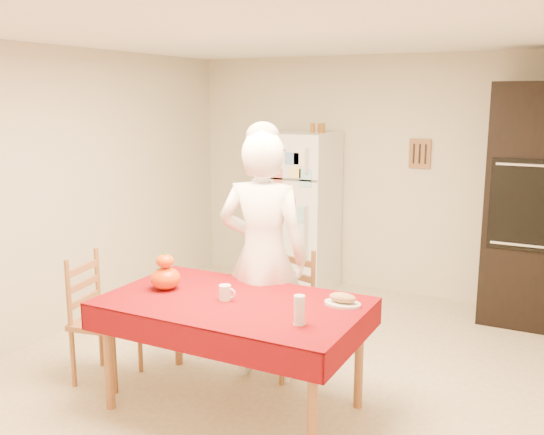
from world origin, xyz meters
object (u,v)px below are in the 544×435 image
Objects in this scene: dining_table at (233,310)px; chair_left at (98,313)px; coffee_mug at (225,293)px; oven_cabinet at (528,205)px; seated_woman at (263,257)px; refrigerator at (298,212)px; bread_plate at (343,304)px; pumpkin_lower at (166,278)px; wine_glass at (299,310)px; chair_far at (286,305)px.

dining_table is 1.79× the size of chair_left.
dining_table is 17.00× the size of coffee_mug.
coffee_mug is (1.07, 0.06, 0.30)m from chair_left.
oven_cabinet is 22.00× the size of coffee_mug.
chair_left is at bearing -134.54° from oven_cabinet.
oven_cabinet is 1.19× the size of seated_woman.
seated_woman reaches higher than refrigerator.
bread_plate is at bearing 149.17° from seated_woman.
chair_left is 1.84m from bread_plate.
refrigerator is 1.79× the size of chair_left.
seated_woman is (-0.06, 0.52, 0.23)m from dining_table.
wine_glass is at bearing -9.37° from pumpkin_lower.
chair_left is 4.59× the size of pumpkin_lower.
pumpkin_lower reaches higher than bread_plate.
oven_cabinet is 3.38m from pumpkin_lower.
refrigerator reaches higher than bread_plate.
chair_far is 0.52× the size of seated_woman.
bread_plate is (0.67, 0.24, 0.08)m from dining_table.
coffee_mug is at bearing -163.92° from dining_table.
coffee_mug is at bearing -75.37° from refrigerator.
dining_table is 0.92× the size of seated_woman.
chair_far is 0.98m from pumpkin_lower.
refrigerator is 3.07m from wine_glass.
dining_table is 0.74m from chair_far.
chair_far is at bearing -124.27° from seated_woman.
oven_cabinet is (2.28, 0.05, 0.25)m from refrigerator.
dining_table is (0.73, -2.59, -0.16)m from refrigerator.
wine_glass is at bearing -42.93° from chair_far.
chair_left reaches higher than coffee_mug.
seated_woman is at bearing 131.08° from wine_glass.
seated_woman is 0.79m from bread_plate.
refrigerator is 2.05m from chair_far.
refrigerator is 0.92× the size of seated_woman.
wine_glass reaches higher than pumpkin_lower.
wine_glass is at bearing 121.32° from seated_woman.
refrigerator reaches higher than wine_glass.
bread_plate is at bearing -110.11° from oven_cabinet.
coffee_mug is 0.42× the size of bread_plate.
oven_cabinet is 1.29× the size of dining_table.
wine_glass is at bearing -109.19° from oven_cabinet.
dining_table is 8.22× the size of pumpkin_lower.
seated_woman is at bearing 47.60° from pumpkin_lower.
dining_table is 7.08× the size of bread_plate.
seated_woman is 18.43× the size of coffee_mug.
coffee_mug is (0.68, -2.61, -0.04)m from refrigerator.
coffee_mug is at bearing -96.76° from chair_left.
coffee_mug is at bearing -79.93° from chair_far.
refrigerator is at bearing -81.65° from seated_woman.
bread_plate is (0.11, 0.43, -0.08)m from wine_glass.
dining_table is at bearing 16.08° from coffee_mug.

